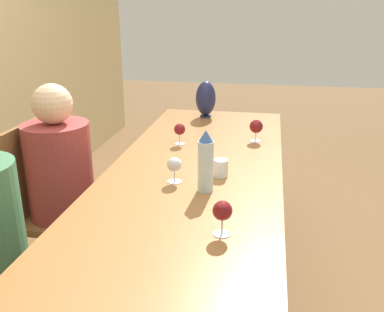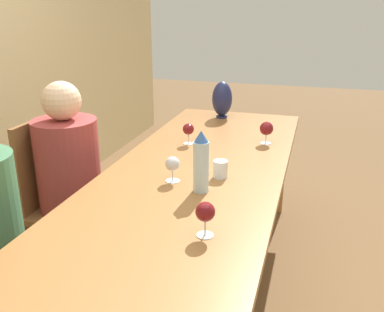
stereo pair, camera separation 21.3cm
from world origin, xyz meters
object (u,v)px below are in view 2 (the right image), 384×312
(wine_glass_3, at_px, (172,165))
(person_far, at_px, (72,178))
(water_bottle, at_px, (201,162))
(water_tumbler, at_px, (220,169))
(wine_glass_2, at_px, (205,213))
(vase, at_px, (222,99))
(wine_glass_0, at_px, (266,129))
(wine_glass_1, at_px, (188,130))
(chair_far, at_px, (60,197))

(wine_glass_3, xyz_separation_m, person_far, (0.18, 0.68, -0.22))
(water_bottle, bearing_deg, person_far, 73.33)
(water_tumbler, xyz_separation_m, wine_glass_2, (-0.57, -0.07, 0.05))
(vase, height_order, wine_glass_0, vase)
(water_bottle, bearing_deg, wine_glass_2, -162.31)
(water_tumbler, xyz_separation_m, wine_glass_1, (0.47, 0.31, 0.05))
(person_far, bearing_deg, water_tumbler, -94.16)
(chair_far, bearing_deg, water_bottle, -105.11)
(wine_glass_0, bearing_deg, person_far, 117.56)
(wine_glass_0, distance_m, person_far, 1.20)
(wine_glass_1, distance_m, wine_glass_3, 0.59)
(water_bottle, bearing_deg, water_tumbler, -14.63)
(vase, distance_m, person_far, 1.29)
(wine_glass_0, xyz_separation_m, wine_glass_1, (-0.14, 0.46, -0.00))
(chair_far, xyz_separation_m, person_far, (0.00, -0.09, 0.13))
(wine_glass_3, bearing_deg, water_tumbler, -61.43)
(wine_glass_1, bearing_deg, vase, -4.66)
(wine_glass_0, bearing_deg, vase, 36.64)
(wine_glass_2, relative_size, person_far, 0.11)
(wine_glass_0, bearing_deg, water_tumbler, 166.42)
(wine_glass_0, height_order, wine_glass_3, wine_glass_0)
(person_far, bearing_deg, wine_glass_1, -55.68)
(vase, relative_size, wine_glass_3, 2.16)
(vase, relative_size, wine_glass_2, 1.99)
(water_tumbler, distance_m, wine_glass_2, 0.58)
(wine_glass_0, bearing_deg, chair_far, 115.63)
(vase, distance_m, chair_far, 1.37)
(wine_glass_1, bearing_deg, chair_far, 120.55)
(water_bottle, relative_size, wine_glass_2, 2.13)
(water_tumbler, bearing_deg, water_bottle, 165.37)
(vase, height_order, wine_glass_1, vase)
(vase, bearing_deg, water_bottle, -171.32)
(wine_glass_2, distance_m, chair_far, 1.29)
(vase, xyz_separation_m, wine_glass_0, (-0.54, -0.40, -0.05))
(wine_glass_3, bearing_deg, wine_glass_1, 9.49)
(wine_glass_1, height_order, wine_glass_2, wine_glass_2)
(water_bottle, xyz_separation_m, wine_glass_1, (0.65, 0.26, -0.05))
(water_bottle, height_order, wine_glass_0, water_bottle)
(water_tumbler, bearing_deg, person_far, 85.84)
(wine_glass_2, distance_m, person_far, 1.18)
(wine_glass_2, xyz_separation_m, person_far, (0.63, 0.97, -0.23))
(vase, xyz_separation_m, wine_glass_1, (-0.68, 0.06, -0.05))
(vase, distance_m, wine_glass_1, 0.69)
(wine_glass_1, height_order, person_far, person_far)
(water_tumbler, distance_m, wine_glass_0, 0.63)
(water_bottle, relative_size, wine_glass_0, 2.12)
(wine_glass_0, height_order, wine_glass_1, wine_glass_0)
(water_bottle, height_order, chair_far, water_bottle)
(wine_glass_3, bearing_deg, wine_glass_2, -147.97)
(wine_glass_1, height_order, wine_glass_3, wine_glass_1)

